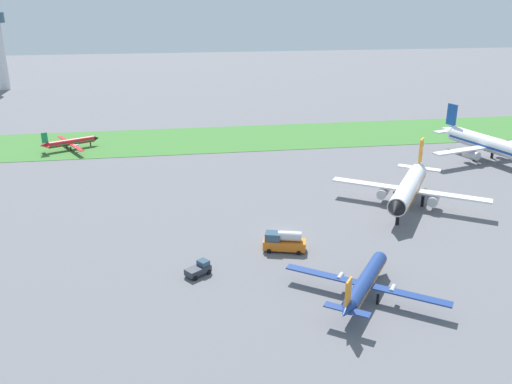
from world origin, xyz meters
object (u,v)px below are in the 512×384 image
Objects in this scene: airplane_taxiing_turboprop at (70,142)px; airplane_midfield_jet at (409,187)px; pushback_tug_near_gate at (199,269)px; fuel_truck_midfield at (284,241)px; airplane_foreground_turboprop at (365,282)px; airplane_parked_jet_far at (489,144)px.

airplane_midfield_jet is (68.67, -50.39, 1.75)m from airplane_taxiing_turboprop.
airplane_taxiing_turboprop reaches higher than pushback_tug_near_gate.
fuel_truck_midfield is (-26.77, -14.61, -2.11)m from airplane_midfield_jet.
airplane_foreground_turboprop is 23.06m from pushback_tug_near_gate.
airplane_midfield_jet is at bearing -67.28° from airplane_parked_jet_far.
airplane_foreground_turboprop reaches higher than fuel_truck_midfield.
airplane_parked_jet_far reaches higher than pushback_tug_near_gate.
airplane_parked_jet_far is 39.35m from airplane_midfield_jet.
airplane_midfield_jet reaches higher than pushback_tug_near_gate.
airplane_foreground_turboprop is (-50.23, -54.12, -1.70)m from airplane_parked_jet_far.
airplane_foreground_turboprop is 35.52m from airplane_midfield_jet.
airplane_foreground_turboprop is 4.65× the size of pushback_tug_near_gate.
pushback_tug_near_gate is 14.52m from fuel_truck_midfield.
airplane_parked_jet_far is 69.65m from fuel_truck_midfield.
pushback_tug_near_gate is at bearing 101.19° from airplane_foreground_turboprop.
airplane_parked_jet_far reaches higher than airplane_foreground_turboprop.
airplane_taxiing_turboprop is at bearing 67.66° from airplane_foreground_turboprop.
pushback_tug_near_gate is (-20.88, 9.67, -1.48)m from airplane_foreground_turboprop.
airplane_taxiing_turboprop is at bearing -92.08° from airplane_midfield_jet.
airplane_taxiing_turboprop is at bearing -120.14° from airplane_parked_jet_far.
airplane_parked_jet_far is 73.86m from airplane_foreground_turboprop.
airplane_foreground_turboprop is at bearing -58.34° from airplane_parked_jet_far.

